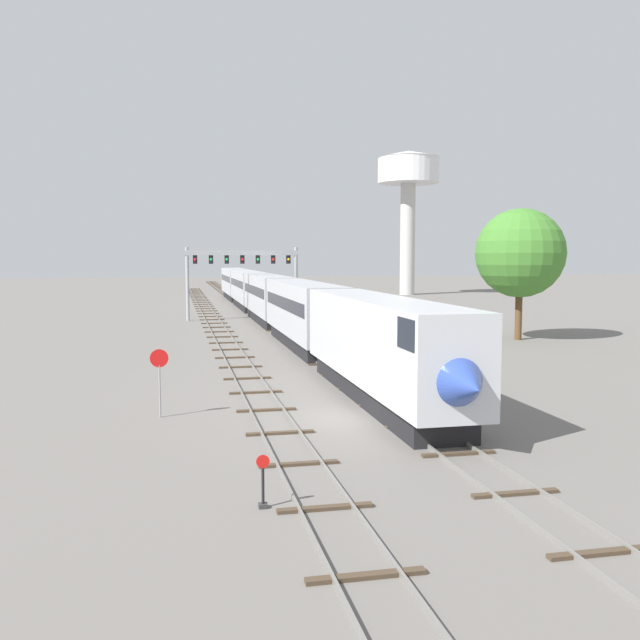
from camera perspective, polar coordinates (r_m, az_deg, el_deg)
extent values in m
plane|color=slate|center=(29.12, 2.98, -8.07)|extent=(400.00, 400.00, 0.00)
cube|color=slate|center=(88.04, -6.28, 0.92)|extent=(0.07, 200.00, 0.16)
cube|color=slate|center=(88.20, -5.35, 0.94)|extent=(0.07, 200.00, 0.16)
cube|color=#473828|center=(17.60, 22.20, -17.38)|extent=(2.60, 0.24, 0.10)
cube|color=#473828|center=(20.81, 15.84, -13.62)|extent=(2.60, 0.24, 0.10)
cube|color=#473828|center=(24.25, 11.37, -10.79)|extent=(2.60, 0.24, 0.10)
cube|color=#473828|center=(27.84, 8.08, -8.63)|extent=(2.60, 0.24, 0.10)
cube|color=#473828|center=(31.52, 5.58, -6.96)|extent=(2.60, 0.24, 0.10)
cube|color=#473828|center=(35.28, 3.62, -5.63)|extent=(2.60, 0.24, 0.10)
cube|color=#473828|center=(39.09, 2.05, -4.55)|extent=(2.60, 0.24, 0.10)
cube|color=#473828|center=(42.93, 0.76, -3.66)|extent=(2.60, 0.24, 0.10)
cube|color=#473828|center=(46.79, -0.32, -2.91)|extent=(2.60, 0.24, 0.10)
cube|color=#473828|center=(50.68, -1.23, -2.28)|extent=(2.60, 0.24, 0.10)
cube|color=#473828|center=(54.59, -2.01, -1.74)|extent=(2.60, 0.24, 0.10)
cube|color=#473828|center=(58.50, -2.68, -1.27)|extent=(2.60, 0.24, 0.10)
cube|color=#473828|center=(62.43, -3.27, -0.86)|extent=(2.60, 0.24, 0.10)
cube|color=#473828|center=(66.37, -3.79, -0.50)|extent=(2.60, 0.24, 0.10)
cube|color=#473828|center=(70.31, -4.25, -0.18)|extent=(2.60, 0.24, 0.10)
cube|color=#473828|center=(74.26, -4.67, 0.11)|extent=(2.60, 0.24, 0.10)
cube|color=#473828|center=(78.21, -5.04, 0.37)|extent=(2.60, 0.24, 0.10)
cube|color=#473828|center=(82.17, -5.37, 0.60)|extent=(2.60, 0.24, 0.10)
cube|color=#473828|center=(86.14, -5.68, 0.81)|extent=(2.60, 0.24, 0.10)
cube|color=#473828|center=(90.10, -5.95, 1.01)|extent=(2.60, 0.24, 0.10)
cube|color=#473828|center=(94.07, -6.21, 1.18)|extent=(2.60, 0.24, 0.10)
cube|color=#473828|center=(98.04, -6.44, 1.34)|extent=(2.60, 0.24, 0.10)
cube|color=#473828|center=(102.02, -6.66, 1.49)|extent=(2.60, 0.24, 0.10)
cube|color=#473828|center=(105.99, -6.86, 1.63)|extent=(2.60, 0.24, 0.10)
cube|color=#473828|center=(109.97, -7.04, 1.76)|extent=(2.60, 0.24, 0.10)
cube|color=#473828|center=(113.95, -7.21, 1.88)|extent=(2.60, 0.24, 0.10)
cube|color=#473828|center=(117.93, -7.37, 1.99)|extent=(2.60, 0.24, 0.10)
cube|color=#473828|center=(121.91, -7.52, 2.10)|extent=(2.60, 0.24, 0.10)
cube|color=#473828|center=(125.89, -7.66, 2.19)|extent=(2.60, 0.24, 0.10)
cube|color=#473828|center=(129.88, -7.80, 2.29)|extent=(2.60, 0.24, 0.10)
cube|color=#473828|center=(133.86, -7.92, 2.37)|extent=(2.60, 0.24, 0.10)
cube|color=#473828|center=(137.85, -8.04, 2.45)|extent=(2.60, 0.24, 0.10)
cube|color=#473828|center=(141.83, -8.15, 2.53)|extent=(2.60, 0.24, 0.10)
cube|color=#473828|center=(145.82, -8.25, 2.60)|extent=(2.60, 0.24, 0.10)
cube|color=#473828|center=(149.81, -8.35, 2.67)|extent=(2.60, 0.24, 0.10)
cube|color=#473828|center=(153.80, -8.44, 2.74)|extent=(2.60, 0.24, 0.10)
cube|color=#473828|center=(157.79, -8.53, 2.80)|extent=(2.60, 0.24, 0.10)
cube|color=#473828|center=(161.78, -8.62, 2.86)|extent=(2.60, 0.24, 0.10)
cube|color=#473828|center=(165.77, -8.70, 2.91)|extent=(2.60, 0.24, 0.10)
cube|color=#473828|center=(169.76, -8.77, 2.96)|extent=(2.60, 0.24, 0.10)
cube|color=#473828|center=(173.75, -8.85, 3.02)|extent=(2.60, 0.24, 0.10)
cube|color=#473828|center=(177.74, -8.92, 3.06)|extent=(2.60, 0.24, 0.10)
cube|color=#473828|center=(181.73, -8.98, 3.11)|extent=(2.60, 0.24, 0.10)
cube|color=#473828|center=(185.73, -9.05, 3.15)|extent=(2.60, 0.24, 0.10)
cube|color=slate|center=(67.77, -9.25, -0.41)|extent=(0.07, 160.00, 0.16)
cube|color=slate|center=(67.85, -8.03, -0.39)|extent=(0.07, 160.00, 0.16)
cube|color=#473828|center=(15.42, 3.83, -20.35)|extent=(2.60, 0.24, 0.10)
cube|color=#473828|center=(18.99, 0.44, -15.27)|extent=(2.60, 0.24, 0.10)
cube|color=#473828|center=(22.71, -1.77, -11.80)|extent=(2.60, 0.24, 0.10)
cube|color=#473828|center=(26.51, -3.31, -9.30)|extent=(2.60, 0.24, 0.10)
cube|color=#473828|center=(30.36, -4.45, -7.42)|extent=(2.60, 0.24, 0.10)
cube|color=#473828|center=(34.24, -5.33, -5.97)|extent=(2.60, 0.24, 0.10)
cube|color=#473828|center=(38.15, -6.02, -4.82)|extent=(2.60, 0.24, 0.10)
cube|color=#473828|center=(42.08, -6.59, -3.87)|extent=(2.60, 0.24, 0.10)
cube|color=#473828|center=(46.02, -7.05, -3.09)|extent=(2.60, 0.24, 0.10)
cube|color=#473828|center=(49.97, -7.44, -2.44)|extent=(2.60, 0.24, 0.10)
cube|color=#473828|center=(53.92, -7.78, -1.87)|extent=(2.60, 0.24, 0.10)
cube|color=#473828|center=(57.88, -8.07, -1.39)|extent=(2.60, 0.24, 0.10)
cube|color=#473828|center=(61.85, -8.32, -0.97)|extent=(2.60, 0.24, 0.10)
cube|color=#473828|center=(65.82, -8.54, -0.59)|extent=(2.60, 0.24, 0.10)
cube|color=#473828|center=(69.80, -8.73, -0.27)|extent=(2.60, 0.24, 0.10)
cube|color=#473828|center=(73.77, -8.91, 0.03)|extent=(2.60, 0.24, 0.10)
cube|color=#473828|center=(77.75, -9.06, 0.29)|extent=(2.60, 0.24, 0.10)
cube|color=#473828|center=(81.73, -9.21, 0.53)|extent=(2.60, 0.24, 0.10)
cube|color=#473828|center=(85.72, -9.33, 0.75)|extent=(2.60, 0.24, 0.10)
cube|color=#473828|center=(89.70, -9.45, 0.94)|extent=(2.60, 0.24, 0.10)
cube|color=#473828|center=(93.69, -9.56, 1.12)|extent=(2.60, 0.24, 0.10)
cube|color=#473828|center=(97.67, -9.66, 1.29)|extent=(2.60, 0.24, 0.10)
cube|color=#473828|center=(101.66, -9.75, 1.44)|extent=(2.60, 0.24, 0.10)
cube|color=#473828|center=(105.65, -9.83, 1.58)|extent=(2.60, 0.24, 0.10)
cube|color=#473828|center=(109.64, -9.91, 1.71)|extent=(2.60, 0.24, 0.10)
cube|color=#473828|center=(113.63, -9.98, 1.83)|extent=(2.60, 0.24, 0.10)
cube|color=#473828|center=(117.62, -10.05, 1.95)|extent=(2.60, 0.24, 0.10)
cube|color=#473828|center=(121.61, -10.11, 2.05)|extent=(2.60, 0.24, 0.10)
cube|color=#473828|center=(125.61, -10.17, 2.15)|extent=(2.60, 0.24, 0.10)
cube|color=#473828|center=(129.60, -10.22, 2.24)|extent=(2.60, 0.24, 0.10)
cube|color=#473828|center=(133.59, -10.28, 2.33)|extent=(2.60, 0.24, 0.10)
cube|color=#473828|center=(137.59, -10.32, 2.41)|extent=(2.60, 0.24, 0.10)
cube|color=#473828|center=(141.58, -10.37, 2.49)|extent=(2.60, 0.24, 0.10)
cube|color=#473828|center=(145.57, -10.41, 2.57)|extent=(2.60, 0.24, 0.10)
cube|color=silver|center=(32.25, 4.95, -1.54)|extent=(3.00, 18.53, 3.80)
cone|color=#2D479E|center=(23.51, 11.67, -5.17)|extent=(2.88, 2.60, 2.88)
cube|color=black|center=(24.56, 10.43, -1.07)|extent=(3.04, 1.80, 1.10)
cube|color=black|center=(32.62, 4.92, -5.73)|extent=(2.52, 16.68, 1.00)
cube|color=#B7BABF|center=(51.17, -1.40, 1.00)|extent=(3.00, 18.53, 3.80)
cube|color=black|center=(51.14, -1.40, 1.44)|extent=(3.04, 17.05, 0.90)
cube|color=black|center=(51.40, -1.39, -1.67)|extent=(2.52, 16.68, 1.00)
cube|color=#B7BABF|center=(70.42, -4.31, 2.16)|extent=(3.00, 18.53, 3.80)
cube|color=black|center=(70.40, -4.31, 2.48)|extent=(3.04, 17.05, 0.90)
cube|color=black|center=(70.59, -4.29, 0.21)|extent=(2.52, 16.68, 1.00)
cube|color=#B7BABF|center=(89.80, -5.96, 2.81)|extent=(3.00, 18.53, 3.80)
cube|color=black|center=(89.78, -5.96, 3.07)|extent=(3.04, 17.05, 0.90)
cube|color=black|center=(89.93, -5.95, 1.28)|extent=(2.52, 16.68, 1.00)
cube|color=#B7BABF|center=(109.23, -7.03, 3.23)|extent=(3.00, 18.53, 3.80)
cube|color=black|center=(109.21, -7.03, 3.44)|extent=(3.04, 17.05, 0.90)
cube|color=black|center=(109.34, -7.02, 1.98)|extent=(2.52, 16.68, 1.00)
cylinder|color=#999BA0|center=(73.27, -10.90, 2.94)|extent=(0.36, 0.36, 7.69)
cylinder|color=#999BA0|center=(74.37, -1.99, 3.06)|extent=(0.36, 0.36, 7.69)
cube|color=#999BA0|center=(73.54, -6.44, 5.54)|extent=(12.10, 0.36, 0.50)
cube|color=black|center=(73.28, -10.29, 4.94)|extent=(0.44, 0.32, 0.90)
sphere|color=red|center=(73.09, -10.28, 4.94)|extent=(0.28, 0.28, 0.28)
cube|color=black|center=(73.35, -9.00, 4.96)|extent=(0.44, 0.32, 0.90)
sphere|color=green|center=(73.16, -8.99, 4.96)|extent=(0.28, 0.28, 0.28)
cube|color=black|center=(73.45, -7.72, 4.98)|extent=(0.44, 0.32, 0.90)
sphere|color=green|center=(73.26, -7.71, 4.98)|extent=(0.28, 0.28, 0.28)
cube|color=black|center=(73.59, -6.44, 4.99)|extent=(0.44, 0.32, 0.90)
sphere|color=red|center=(73.40, -6.42, 4.99)|extent=(0.28, 0.28, 0.28)
cube|color=black|center=(73.77, -5.16, 5.00)|extent=(0.44, 0.32, 0.90)
sphere|color=green|center=(73.58, -5.14, 5.00)|extent=(0.28, 0.28, 0.28)
cube|color=black|center=(73.98, -3.89, 5.01)|extent=(0.44, 0.32, 0.90)
sphere|color=red|center=(73.79, -3.87, 5.01)|extent=(0.28, 0.28, 0.28)
cube|color=black|center=(74.23, -2.63, 5.02)|extent=(0.44, 0.32, 0.90)
sphere|color=yellow|center=(74.04, -2.61, 5.02)|extent=(0.28, 0.28, 0.28)
cylinder|color=beige|center=(122.54, 7.25, 6.63)|extent=(2.60, 2.60, 19.41)
cylinder|color=white|center=(123.40, 7.31, 12.15)|extent=(10.58, 10.58, 4.35)
cone|color=white|center=(123.77, 7.33, 13.43)|extent=(10.80, 10.80, 1.20)
cylinder|color=black|center=(19.02, -4.74, -13.66)|extent=(0.08, 0.08, 1.10)
cylinder|color=red|center=(18.78, -4.75, -11.57)|extent=(0.36, 0.03, 0.36)
cube|color=#333333|center=(19.18, -4.73, -15.05)|extent=(0.24, 0.24, 0.12)
cylinder|color=gray|center=(29.69, -13.10, -5.77)|extent=(0.08, 0.08, 2.20)
cylinder|color=red|center=(29.43, -13.16, -3.10)|extent=(0.76, 0.03, 0.76)
cylinder|color=brown|center=(57.79, 16.09, 0.63)|extent=(0.56, 0.56, 4.49)
sphere|color=#427F2D|center=(57.62, 16.21, 5.34)|extent=(7.12, 7.12, 7.12)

